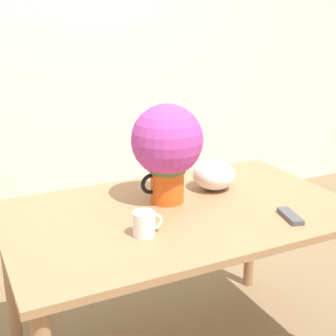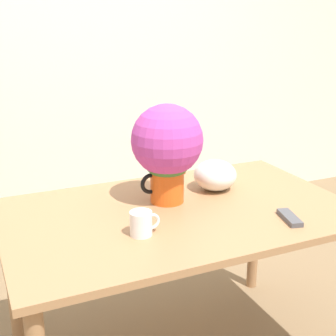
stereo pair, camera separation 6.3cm
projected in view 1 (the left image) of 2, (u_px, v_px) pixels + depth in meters
name	position (u px, v px, depth m)	size (l,w,h in m)	color
wall_back	(81.00, 53.00, 3.37)	(8.00, 0.05, 2.60)	silver
table	(180.00, 230.00, 2.02)	(1.47, 0.91, 0.77)	#A3754C
flower_vase	(167.00, 147.00, 2.00)	(0.31, 0.31, 0.44)	#E05619
coffee_mug	(145.00, 224.00, 1.74)	(0.12, 0.08, 0.09)	white
white_bowl	(214.00, 175.00, 2.20)	(0.20, 0.20, 0.14)	silver
remote_control	(290.00, 216.00, 1.90)	(0.09, 0.16, 0.02)	#4C4C51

